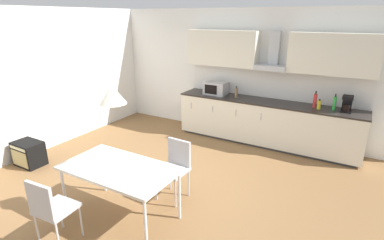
{
  "coord_description": "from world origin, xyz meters",
  "views": [
    {
      "loc": [
        2.52,
        -3.24,
        2.56
      ],
      "look_at": [
        0.28,
        0.65,
        1.0
      ],
      "focal_mm": 28.0,
      "sensor_mm": 36.0,
      "label": 1
    }
  ],
  "objects_px": {
    "chair_far_right": "(176,163)",
    "pendant_lamp": "(113,95)",
    "bottle_green": "(335,103)",
    "bottle_red": "(315,100)",
    "chair_near_left": "(50,206)",
    "bottle_brown": "(236,93)",
    "microwave": "(216,88)",
    "coffee_maker": "(347,104)",
    "dining_table": "(119,170)",
    "guitar_amp": "(29,153)",
    "bottle_yellow": "(319,105)"
  },
  "relations": [
    {
      "from": "bottle_green",
      "to": "dining_table",
      "type": "relative_size",
      "value": 0.21
    },
    {
      "from": "bottle_green",
      "to": "bottle_yellow",
      "type": "height_order",
      "value": "bottle_green"
    },
    {
      "from": "chair_far_right",
      "to": "chair_near_left",
      "type": "distance_m",
      "value": 1.72
    },
    {
      "from": "bottle_red",
      "to": "chair_far_right",
      "type": "relative_size",
      "value": 0.36
    },
    {
      "from": "coffee_maker",
      "to": "pendant_lamp",
      "type": "height_order",
      "value": "pendant_lamp"
    },
    {
      "from": "chair_near_left",
      "to": "bottle_brown",
      "type": "bearing_deg",
      "value": 82.33
    },
    {
      "from": "microwave",
      "to": "coffee_maker",
      "type": "xyz_separation_m",
      "value": [
        2.6,
        0.03,
        0.01
      ]
    },
    {
      "from": "coffee_maker",
      "to": "bottle_brown",
      "type": "xyz_separation_m",
      "value": [
        -2.1,
        -0.07,
        -0.04
      ]
    },
    {
      "from": "coffee_maker",
      "to": "pendant_lamp",
      "type": "xyz_separation_m",
      "value": [
        -2.33,
        -3.4,
        0.62
      ]
    },
    {
      "from": "bottle_brown",
      "to": "guitar_amp",
      "type": "bearing_deg",
      "value": -131.92
    },
    {
      "from": "guitar_amp",
      "to": "pendant_lamp",
      "type": "height_order",
      "value": "pendant_lamp"
    },
    {
      "from": "microwave",
      "to": "coffee_maker",
      "type": "bearing_deg",
      "value": 0.58
    },
    {
      "from": "dining_table",
      "to": "chair_near_left",
      "type": "distance_m",
      "value": 0.87
    },
    {
      "from": "chair_near_left",
      "to": "microwave",
      "type": "bearing_deg",
      "value": 89.23
    },
    {
      "from": "dining_table",
      "to": "pendant_lamp",
      "type": "height_order",
      "value": "pendant_lamp"
    },
    {
      "from": "bottle_red",
      "to": "chair_near_left",
      "type": "height_order",
      "value": "bottle_red"
    },
    {
      "from": "chair_near_left",
      "to": "guitar_amp",
      "type": "xyz_separation_m",
      "value": [
        -2.17,
        1.09,
        -0.31
      ]
    },
    {
      "from": "dining_table",
      "to": "bottle_brown",
      "type": "bearing_deg",
      "value": 86.07
    },
    {
      "from": "dining_table",
      "to": "chair_near_left",
      "type": "xyz_separation_m",
      "value": [
        -0.33,
        -0.79,
        -0.17
      ]
    },
    {
      "from": "bottle_yellow",
      "to": "chair_far_right",
      "type": "distance_m",
      "value": 3.0
    },
    {
      "from": "bottle_red",
      "to": "bottle_green",
      "type": "relative_size",
      "value": 1.02
    },
    {
      "from": "bottle_red",
      "to": "chair_far_right",
      "type": "bearing_deg",
      "value": -119.05
    },
    {
      "from": "chair_near_left",
      "to": "pendant_lamp",
      "type": "height_order",
      "value": "pendant_lamp"
    },
    {
      "from": "chair_near_left",
      "to": "pendant_lamp",
      "type": "bearing_deg",
      "value": 67.56
    },
    {
      "from": "chair_far_right",
      "to": "guitar_amp",
      "type": "height_order",
      "value": "chair_far_right"
    },
    {
      "from": "coffee_maker",
      "to": "guitar_amp",
      "type": "xyz_separation_m",
      "value": [
        -4.83,
        -3.11,
        -0.85
      ]
    },
    {
      "from": "bottle_green",
      "to": "pendant_lamp",
      "type": "relative_size",
      "value": 0.96
    },
    {
      "from": "coffee_maker",
      "to": "chair_near_left",
      "type": "relative_size",
      "value": 0.34
    },
    {
      "from": "coffee_maker",
      "to": "dining_table",
      "type": "height_order",
      "value": "coffee_maker"
    },
    {
      "from": "bottle_green",
      "to": "pendant_lamp",
      "type": "bearing_deg",
      "value": -122.08
    },
    {
      "from": "coffee_maker",
      "to": "pendant_lamp",
      "type": "relative_size",
      "value": 0.94
    },
    {
      "from": "bottle_red",
      "to": "bottle_brown",
      "type": "distance_m",
      "value": 1.56
    },
    {
      "from": "bottle_red",
      "to": "bottle_green",
      "type": "xyz_separation_m",
      "value": [
        0.34,
        -0.01,
        -0.0
      ]
    },
    {
      "from": "chair_near_left",
      "to": "pendant_lamp",
      "type": "distance_m",
      "value": 1.45
    },
    {
      "from": "bottle_red",
      "to": "dining_table",
      "type": "relative_size",
      "value": 0.21
    },
    {
      "from": "coffee_maker",
      "to": "bottle_brown",
      "type": "relative_size",
      "value": 1.18
    },
    {
      "from": "bottle_red",
      "to": "bottle_green",
      "type": "height_order",
      "value": "bottle_red"
    },
    {
      "from": "guitar_amp",
      "to": "pendant_lamp",
      "type": "bearing_deg",
      "value": -6.78
    },
    {
      "from": "dining_table",
      "to": "pendant_lamp",
      "type": "distance_m",
      "value": 1.0
    },
    {
      "from": "guitar_amp",
      "to": "chair_near_left",
      "type": "bearing_deg",
      "value": -26.63
    },
    {
      "from": "bottle_red",
      "to": "guitar_amp",
      "type": "bearing_deg",
      "value": -144.06
    },
    {
      "from": "dining_table",
      "to": "pendant_lamp",
      "type": "bearing_deg",
      "value": 91.19
    },
    {
      "from": "bottle_brown",
      "to": "guitar_amp",
      "type": "height_order",
      "value": "bottle_brown"
    },
    {
      "from": "coffee_maker",
      "to": "bottle_yellow",
      "type": "relative_size",
      "value": 1.52
    },
    {
      "from": "bottle_red",
      "to": "bottle_yellow",
      "type": "height_order",
      "value": "bottle_red"
    },
    {
      "from": "microwave",
      "to": "bottle_green",
      "type": "xyz_separation_m",
      "value": [
        2.4,
        0.02,
        -0.01
      ]
    },
    {
      "from": "microwave",
      "to": "chair_far_right",
      "type": "xyz_separation_m",
      "value": [
        0.61,
        -2.59,
        -0.53
      ]
    },
    {
      "from": "bottle_yellow",
      "to": "bottle_brown",
      "type": "xyz_separation_m",
      "value": [
        -1.65,
        0.02,
        0.02
      ]
    },
    {
      "from": "chair_far_right",
      "to": "pendant_lamp",
      "type": "height_order",
      "value": "pendant_lamp"
    },
    {
      "from": "microwave",
      "to": "bottle_green",
      "type": "distance_m",
      "value": 2.4
    }
  ]
}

